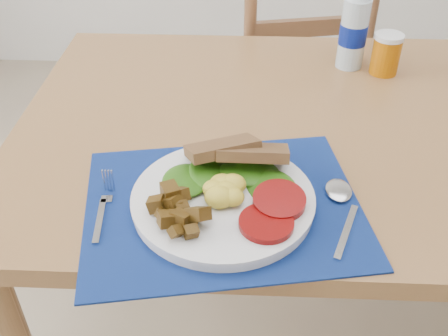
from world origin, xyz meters
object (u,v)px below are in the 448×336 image
Objects in this scene: chair_far at (296,57)px; water_bottle at (354,28)px; juice_glass at (386,55)px; breakfast_plate at (219,197)px.

chair_far is 0.48m from water_bottle.
chair_far is 5.03× the size of water_bottle.
water_bottle is at bearing 157.33° from juice_glass.
juice_glass reaches higher than breakfast_plate.
breakfast_plate is 1.35× the size of water_bottle.
juice_glass is at bearing -22.67° from water_bottle.
breakfast_plate is at bearing -118.29° from water_bottle.
breakfast_plate is (-0.21, -0.96, 0.19)m from chair_far.
chair_far is 0.51m from juice_glass.
water_bottle is (0.30, 0.56, 0.08)m from breakfast_plate.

